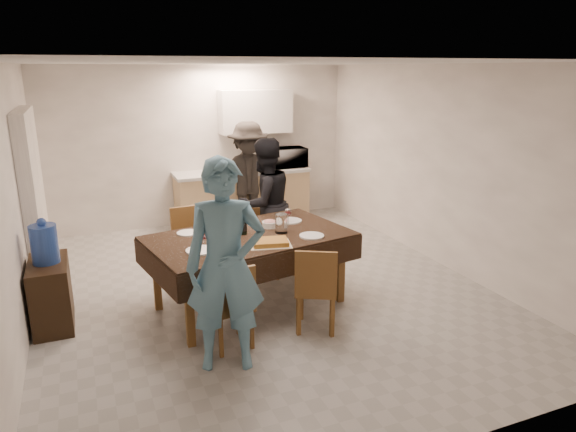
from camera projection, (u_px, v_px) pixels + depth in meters
name	position (u px, v px, depth m)	size (l,w,h in m)	color
floor	(263.00, 289.00, 6.15)	(5.00, 6.00, 0.02)	#ABAAA6
ceiling	(259.00, 63.00, 5.43)	(5.00, 6.00, 0.02)	white
wall_back	(201.00, 146.00, 8.46)	(5.00, 0.02, 2.60)	white
wall_front	(424.00, 281.00, 3.12)	(5.00, 0.02, 2.60)	white
wall_left	(13.00, 204.00, 4.88)	(0.02, 6.00, 2.60)	white
wall_right	(442.00, 167.00, 6.70)	(0.02, 6.00, 2.60)	white
stub_partition	(34.00, 200.00, 6.05)	(0.15, 1.40, 2.10)	white
kitchen_base_cabinet	(243.00, 198.00, 8.63)	(2.20, 0.60, 0.86)	tan
kitchen_worktop	(242.00, 172.00, 8.51)	(2.24, 0.64, 0.05)	#BBBCB7
upper_cabinet	(255.00, 112.00, 8.47)	(1.20, 0.34, 0.70)	silver
dining_table	(249.00, 238.00, 5.52)	(2.29, 1.59, 0.82)	black
chair_near_left	(231.00, 299.00, 4.69)	(0.43, 0.43, 0.46)	brown
chair_near_right	(320.00, 281.00, 5.00)	(0.55, 0.57, 0.48)	brown
chair_far_left	(196.00, 242.00, 5.99)	(0.47, 0.47, 0.52)	brown
chair_far_right	(268.00, 238.00, 6.35)	(0.50, 0.52, 0.46)	brown
console	(51.00, 294.00, 5.20)	(0.37, 0.74, 0.68)	black
water_jug	(44.00, 244.00, 5.05)	(0.26, 0.26, 0.39)	#2F53AE
wine_bottle	(243.00, 220.00, 5.49)	(0.08, 0.08, 0.33)	black
water_pitcher	(281.00, 223.00, 5.56)	(0.14, 0.14, 0.21)	white
savoury_tart	(270.00, 242.00, 5.20)	(0.42, 0.31, 0.05)	#B07C33
salad_bowl	(270.00, 224.00, 5.77)	(0.17, 0.17, 0.07)	white
mushroom_dish	(237.00, 227.00, 5.73)	(0.20, 0.20, 0.03)	white
wine_glass_a	(204.00, 240.00, 5.06)	(0.08, 0.08, 0.19)	white
wine_glass_b	(288.00, 216.00, 5.90)	(0.08, 0.08, 0.18)	white
wine_glass_c	(223.00, 222.00, 5.68)	(0.08, 0.08, 0.17)	white
plate_near_left	(200.00, 250.00, 5.02)	(0.29, 0.29, 0.02)	white
plate_near_right	(312.00, 236.00, 5.45)	(0.26, 0.26, 0.02)	white
plate_far_left	(188.00, 233.00, 5.55)	(0.24, 0.24, 0.01)	white
plate_far_right	(290.00, 221.00, 5.99)	(0.27, 0.27, 0.02)	white
microwave	(288.00, 157.00, 8.75)	(0.60, 0.40, 0.33)	silver
person_near	(226.00, 266.00, 4.34)	(0.68, 0.45, 1.87)	#5A8CA5
person_far	(264.00, 204.00, 6.63)	(0.83, 0.65, 1.71)	black
person_kitchen	(249.00, 178.00, 8.10)	(1.13, 0.65, 1.76)	black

